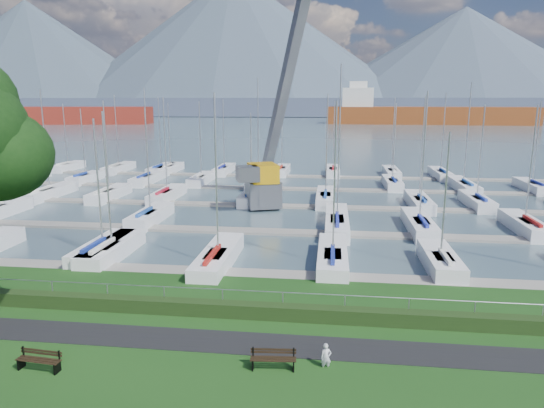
% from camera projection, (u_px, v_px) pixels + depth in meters
% --- Properties ---
extents(path, '(160.00, 2.00, 0.04)m').
position_uv_depth(path, '(230.00, 342.00, 21.13)').
color(path, black).
rests_on(path, grass).
extents(water, '(800.00, 540.00, 0.20)m').
position_uv_depth(water, '(325.00, 120.00, 276.47)').
color(water, '#455A65').
extents(hedge, '(80.00, 0.70, 0.70)m').
position_uv_depth(hedge, '(241.00, 310.00, 23.58)').
color(hedge, '#1D3112').
rests_on(hedge, grass).
extents(fence, '(80.00, 0.04, 0.04)m').
position_uv_depth(fence, '(242.00, 290.00, 23.79)').
color(fence, gray).
rests_on(fence, grass).
extents(foothill, '(900.00, 80.00, 12.00)m').
position_uv_depth(foothill, '(327.00, 107.00, 343.08)').
color(foothill, '#475169').
rests_on(foothill, water).
extents(mountains, '(1190.00, 360.00, 115.00)m').
position_uv_depth(mountains, '(338.00, 56.00, 406.12)').
color(mountains, '#49536B').
rests_on(mountains, water).
extents(docks, '(90.00, 41.60, 0.25)m').
position_uv_depth(docks, '(289.00, 206.00, 49.32)').
color(docks, slate).
rests_on(docks, water).
extents(bench_left, '(1.83, 0.57, 0.85)m').
position_uv_depth(bench_left, '(39.00, 360.00, 18.89)').
color(bench_left, black).
rests_on(bench_left, grass).
extents(bench_right, '(1.83, 0.56, 0.85)m').
position_uv_depth(bench_right, '(273.00, 359.00, 18.98)').
color(bench_right, black).
rests_on(bench_right, grass).
extents(person, '(0.46, 0.36, 1.14)m').
position_uv_depth(person, '(326.00, 354.00, 19.06)').
color(person, silver).
rests_on(person, grass).
extents(crane, '(7.60, 12.97, 22.35)m').
position_uv_depth(crane, '(269.00, 151.00, 48.77)').
color(crane, slate).
rests_on(crane, water).
extents(cargo_ship_west, '(96.55, 31.99, 21.50)m').
position_uv_depth(cargo_ship_west, '(37.00, 115.00, 224.32)').
color(cargo_ship_west, maroon).
rests_on(cargo_ship_west, water).
extents(cargo_ship_mid, '(92.66, 23.80, 21.50)m').
position_uv_depth(cargo_ship_mid, '(419.00, 115.00, 222.73)').
color(cargo_ship_mid, brown).
rests_on(cargo_ship_mid, water).
extents(sailboat_fleet, '(75.60, 49.69, 13.75)m').
position_uv_depth(sailboat_fleet, '(275.00, 149.00, 50.74)').
color(sailboat_fleet, silver).
rests_on(sailboat_fleet, water).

